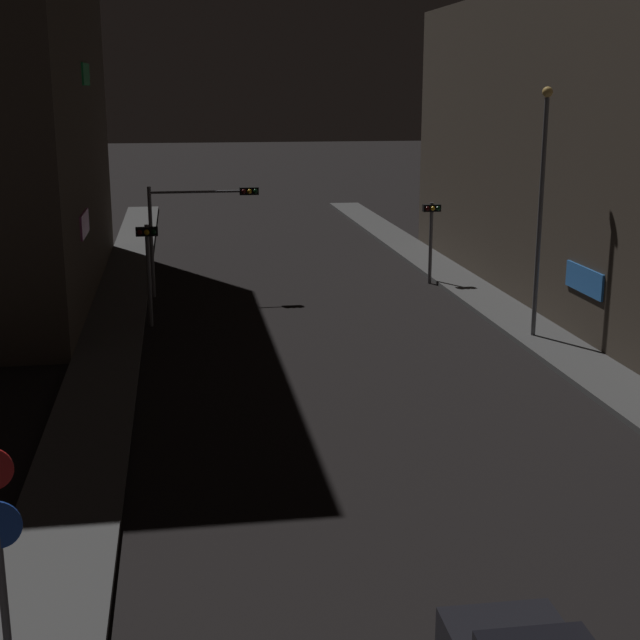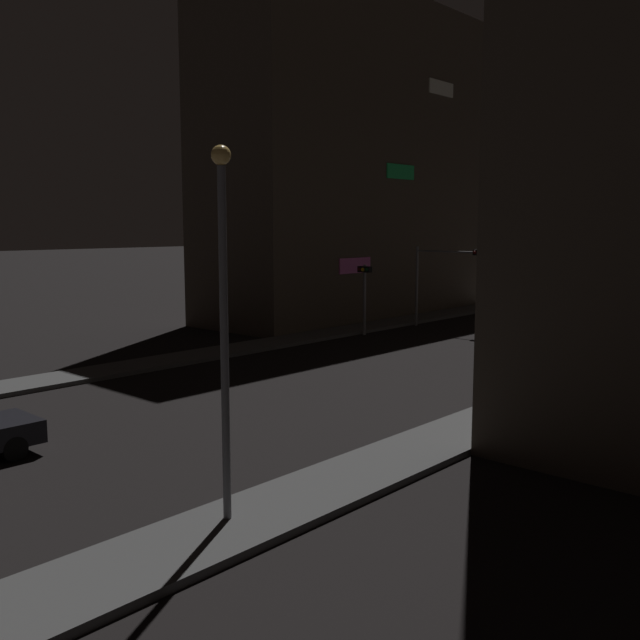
# 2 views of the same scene
# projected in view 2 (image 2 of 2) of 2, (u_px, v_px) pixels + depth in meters

# --- Properties ---
(sidewalk_left) EXTENTS (2.20, 66.24, 0.18)m
(sidewalk_left) POSITION_uv_depth(u_px,v_px,m) (364.00, 328.00, 40.85)
(sidewalk_left) COLOR #4C4C4C
(sidewalk_left) RESTS_ON ground_plane
(sidewalk_right) EXTENTS (2.20, 66.24, 0.18)m
(sidewalk_right) POSITION_uv_depth(u_px,v_px,m) (636.00, 361.00, 30.79)
(sidewalk_right) COLOR #4C4C4C
(sidewalk_right) RESTS_ON ground_plane
(building_facade_left) EXTENTS (7.60, 21.95, 20.07)m
(building_facade_left) POSITION_uv_depth(u_px,v_px,m) (353.00, 162.00, 46.31)
(building_facade_left) COLOR #473D33
(building_facade_left) RESTS_ON ground_plane
(traffic_light_overhead) EXTENTS (4.65, 0.41, 4.70)m
(traffic_light_overhead) POSITION_uv_depth(u_px,v_px,m) (444.00, 269.00, 40.65)
(traffic_light_overhead) COLOR slate
(traffic_light_overhead) RESTS_ON ground_plane
(traffic_light_left_kerb) EXTENTS (0.80, 0.42, 3.83)m
(traffic_light_left_kerb) POSITION_uv_depth(u_px,v_px,m) (364.00, 285.00, 38.35)
(traffic_light_left_kerb) COLOR slate
(traffic_light_left_kerb) RESTS_ON ground_plane
(traffic_light_right_kerb) EXTENTS (0.80, 0.41, 3.71)m
(traffic_light_right_kerb) POSITION_uv_depth(u_px,v_px,m) (640.00, 293.00, 34.37)
(traffic_light_right_kerb) COLOR slate
(traffic_light_right_kerb) RESTS_ON ground_plane
(street_lamp_near_block) EXTENTS (0.38, 0.38, 7.23)m
(street_lamp_near_block) POSITION_uv_depth(u_px,v_px,m) (224.00, 304.00, 13.48)
(street_lamp_near_block) COLOR slate
(street_lamp_near_block) RESTS_ON sidewalk_right
(street_lamp_far_block) EXTENTS (0.36, 0.36, 8.55)m
(street_lamp_far_block) POSITION_uv_depth(u_px,v_px,m) (582.00, 249.00, 26.15)
(street_lamp_far_block) COLOR slate
(street_lamp_far_block) RESTS_ON sidewalk_right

